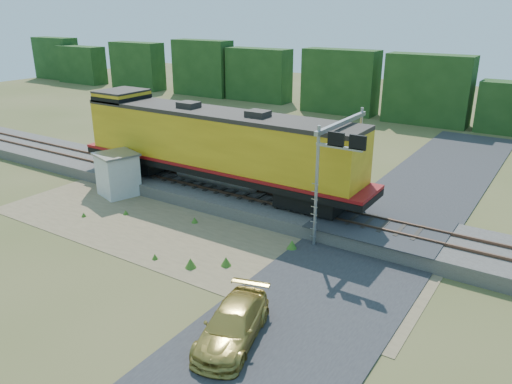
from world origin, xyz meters
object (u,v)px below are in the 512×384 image
Objects in this scene: locomotive at (212,144)px; signal_gantry at (341,148)px; shed at (118,174)px; car at (232,325)px.

signal_gantry is at bearing -4.01° from locomotive.
signal_gantry is (14.93, 2.41, 3.45)m from shed.
locomotive is 15.73m from car.
locomotive is 6.83m from shed.
shed is 17.97m from car.
locomotive is at bearing 45.30° from shed.
shed is 0.65× the size of car.
locomotive is 9.34m from signal_gantry.
shed is (-5.70, -3.05, -2.21)m from locomotive.
car is (0.77, -11.11, -4.25)m from signal_gantry.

